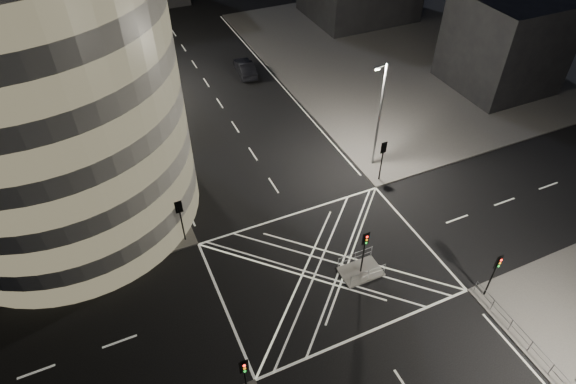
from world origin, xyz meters
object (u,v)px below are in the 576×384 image
sedan (245,68)px  traffic_signal_island (365,245)px  traffic_signal_nl (245,373)px  street_lamp_left_far (112,53)px  traffic_signal_fr (383,154)px  street_lamp_right_far (379,113)px  traffic_signal_nr (496,269)px  street_lamp_left_near (149,149)px  central_island (360,272)px  traffic_signal_fl (180,214)px

sedan → traffic_signal_island: bearing=90.2°
traffic_signal_nl → street_lamp_left_far: street_lamp_left_far is taller
traffic_signal_fr → street_lamp_left_far: size_ratio=0.40×
sedan → street_lamp_right_far: bearing=107.7°
traffic_signal_island → sedan: traffic_signal_island is taller
traffic_signal_nr → street_lamp_left_near: size_ratio=0.40×
central_island → sedan: bearing=84.8°
traffic_signal_fl → traffic_signal_nr: 22.24m
street_lamp_left_far → street_lamp_right_far: same height
traffic_signal_fl → traffic_signal_island: size_ratio=1.00×
traffic_signal_fr → street_lamp_left_far: 29.63m
traffic_signal_fr → street_lamp_right_far: street_lamp_right_far is taller
sedan → street_lamp_left_far: bearing=5.5°
traffic_signal_island → street_lamp_left_near: bearing=130.3°
traffic_signal_nl → sedan: (13.65, 36.82, -2.08)m
traffic_signal_island → traffic_signal_fr: bearing=50.7°
central_island → traffic_signal_fl: (-10.80, 8.30, 2.84)m
traffic_signal_nl → central_island: bearing=26.1°
traffic_signal_fl → traffic_signal_island: 13.62m
traffic_signal_fl → street_lamp_left_far: street_lamp_left_far is taller
traffic_signal_island → street_lamp_right_far: street_lamp_right_far is taller
traffic_signal_nr → traffic_signal_island: bearing=142.1°
traffic_signal_island → street_lamp_left_near: 17.89m
traffic_signal_nl → street_lamp_right_far: street_lamp_right_far is taller
central_island → traffic_signal_fr: 11.10m
traffic_signal_fl → street_lamp_left_far: 23.36m
central_island → traffic_signal_island: size_ratio=0.75×
central_island → street_lamp_right_far: bearing=54.7°
traffic_signal_fr → traffic_signal_island: same height
traffic_signal_fr → street_lamp_left_far: street_lamp_left_far is taller
central_island → traffic_signal_nr: bearing=-37.9°
street_lamp_left_far → sedan: (14.28, 0.02, -4.71)m
street_lamp_right_far → sedan: size_ratio=1.98×
street_lamp_left_near → traffic_signal_island: bearing=-49.7°
street_lamp_left_far → street_lamp_right_far: (18.87, -21.00, 0.00)m
street_lamp_left_far → traffic_signal_fl: bearing=-88.4°
traffic_signal_fl → traffic_signal_nr: (17.60, -13.60, 0.00)m
street_lamp_left_near → street_lamp_left_far: 18.00m
traffic_signal_fr → street_lamp_right_far: size_ratio=0.40×
central_island → street_lamp_left_near: (-11.44, 13.50, 5.47)m
traffic_signal_fl → central_island: bearing=-37.5°
traffic_signal_fl → street_lamp_left_near: (-0.64, 5.20, 2.63)m
central_island → street_lamp_left_near: 18.52m
street_lamp_left_far → sedan: bearing=0.1°
traffic_signal_island → street_lamp_left_far: 33.61m
traffic_signal_island → street_lamp_left_far: bearing=110.0°
traffic_signal_island → street_lamp_left_far: street_lamp_left_far is taller
traffic_signal_nl → traffic_signal_island: 12.03m
traffic_signal_nl → traffic_signal_fr: 22.24m
traffic_signal_fr → street_lamp_left_near: (-18.24, 5.20, 2.63)m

